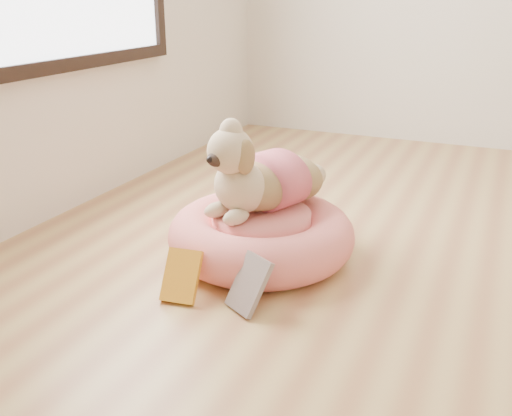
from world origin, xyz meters
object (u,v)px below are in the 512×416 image
at_px(dog, 260,161).
at_px(book_yellow, 182,276).
at_px(book_white, 249,284).
at_px(pet_bed, 261,235).

distance_m(dog, book_yellow, 0.53).
bearing_deg(book_white, book_yellow, -144.22).
xyz_separation_m(pet_bed, dog, (-0.02, 0.03, 0.29)).
bearing_deg(dog, book_white, -49.49).
height_order(book_yellow, book_white, book_white).
bearing_deg(pet_bed, dog, 121.99).
bearing_deg(book_white, pet_bed, 136.71).
relative_size(pet_bed, book_white, 3.75).
bearing_deg(book_yellow, book_white, -0.88).
xyz_separation_m(dog, book_white, (0.14, -0.41, -0.29)).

